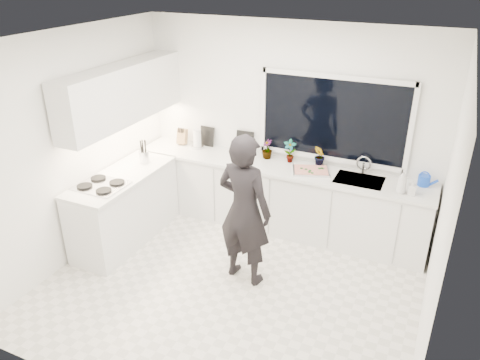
% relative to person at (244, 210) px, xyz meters
% --- Properties ---
extents(floor, '(4.00, 3.50, 0.02)m').
position_rel_person_xyz_m(floor, '(-0.06, -0.24, -0.89)').
color(floor, beige).
rests_on(floor, ground).
extents(wall_back, '(4.00, 0.02, 2.70)m').
position_rel_person_xyz_m(wall_back, '(-0.06, 1.52, 0.47)').
color(wall_back, white).
rests_on(wall_back, ground).
extents(wall_left, '(0.02, 3.50, 2.70)m').
position_rel_person_xyz_m(wall_left, '(-2.07, -0.24, 0.47)').
color(wall_left, white).
rests_on(wall_left, ground).
extents(wall_right, '(0.02, 3.50, 2.70)m').
position_rel_person_xyz_m(wall_right, '(1.95, -0.24, 0.47)').
color(wall_right, white).
rests_on(wall_right, ground).
extents(ceiling, '(4.00, 3.50, 0.02)m').
position_rel_person_xyz_m(ceiling, '(-0.06, -0.24, 1.83)').
color(ceiling, white).
rests_on(ceiling, wall_back).
extents(window, '(1.80, 0.02, 1.00)m').
position_rel_person_xyz_m(window, '(0.54, 1.49, 0.67)').
color(window, black).
rests_on(window, wall_back).
extents(base_cabinets_back, '(3.92, 0.58, 0.88)m').
position_rel_person_xyz_m(base_cabinets_back, '(-0.06, 1.21, -0.44)').
color(base_cabinets_back, white).
rests_on(base_cabinets_back, floor).
extents(base_cabinets_left, '(0.58, 1.60, 0.88)m').
position_rel_person_xyz_m(base_cabinets_left, '(-1.73, 0.11, -0.44)').
color(base_cabinets_left, white).
rests_on(base_cabinets_left, floor).
extents(countertop_back, '(3.94, 0.62, 0.04)m').
position_rel_person_xyz_m(countertop_back, '(-0.06, 1.20, 0.02)').
color(countertop_back, silver).
rests_on(countertop_back, base_cabinets_back).
extents(countertop_left, '(0.62, 1.60, 0.04)m').
position_rel_person_xyz_m(countertop_left, '(-1.73, 0.11, 0.02)').
color(countertop_left, silver).
rests_on(countertop_left, base_cabinets_left).
extents(upper_cabinets, '(0.34, 2.10, 0.70)m').
position_rel_person_xyz_m(upper_cabinets, '(-1.85, 0.46, 0.97)').
color(upper_cabinets, white).
rests_on(upper_cabinets, wall_left).
extents(sink, '(0.58, 0.42, 0.14)m').
position_rel_person_xyz_m(sink, '(0.99, 1.21, -0.01)').
color(sink, silver).
rests_on(sink, countertop_back).
extents(faucet, '(0.03, 0.03, 0.22)m').
position_rel_person_xyz_m(faucet, '(0.99, 1.41, 0.15)').
color(faucet, silver).
rests_on(faucet, countertop_back).
extents(stovetop, '(0.56, 0.48, 0.03)m').
position_rel_person_xyz_m(stovetop, '(-1.75, -0.24, 0.05)').
color(stovetop, black).
rests_on(stovetop, countertop_left).
extents(person, '(0.70, 0.51, 1.76)m').
position_rel_person_xyz_m(person, '(0.00, 0.00, 0.00)').
color(person, black).
rests_on(person, floor).
extents(pizza_tray, '(0.54, 0.47, 0.03)m').
position_rel_person_xyz_m(pizza_tray, '(0.39, 1.18, 0.05)').
color(pizza_tray, '#B5B4B9').
rests_on(pizza_tray, countertop_back).
extents(pizza, '(0.49, 0.42, 0.01)m').
position_rel_person_xyz_m(pizza, '(0.39, 1.18, 0.07)').
color(pizza, red).
rests_on(pizza, pizza_tray).
extents(watering_can, '(0.19, 0.19, 0.13)m').
position_rel_person_xyz_m(watering_can, '(1.71, 1.37, 0.10)').
color(watering_can, blue).
rests_on(watering_can, countertop_back).
extents(paper_towel_roll, '(0.12, 0.12, 0.26)m').
position_rel_person_xyz_m(paper_towel_roll, '(-1.32, 1.31, 0.17)').
color(paper_towel_roll, white).
rests_on(paper_towel_roll, countertop_back).
extents(knife_block, '(0.14, 0.11, 0.22)m').
position_rel_person_xyz_m(knife_block, '(-1.59, 1.35, 0.15)').
color(knife_block, '#946D45').
rests_on(knife_block, countertop_back).
extents(utensil_crock, '(0.14, 0.14, 0.16)m').
position_rel_person_xyz_m(utensil_crock, '(-1.69, 0.56, 0.12)').
color(utensil_crock, silver).
rests_on(utensil_crock, countertop_left).
extents(picture_frame_large, '(0.22, 0.03, 0.28)m').
position_rel_person_xyz_m(picture_frame_large, '(-1.24, 1.45, 0.18)').
color(picture_frame_large, black).
rests_on(picture_frame_large, countertop_back).
extents(picture_frame_small, '(0.25, 0.03, 0.30)m').
position_rel_person_xyz_m(picture_frame_small, '(-0.65, 1.45, 0.19)').
color(picture_frame_small, black).
rests_on(picture_frame_small, countertop_back).
extents(herb_plants, '(0.92, 0.21, 0.31)m').
position_rel_person_xyz_m(herb_plants, '(0.08, 1.37, 0.18)').
color(herb_plants, '#26662D').
rests_on(herb_plants, countertop_back).
extents(soap_bottles, '(0.23, 0.13, 0.29)m').
position_rel_person_xyz_m(soap_bottles, '(1.52, 1.06, 0.17)').
color(soap_bottles, '#D8BF66').
rests_on(soap_bottles, countertop_back).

